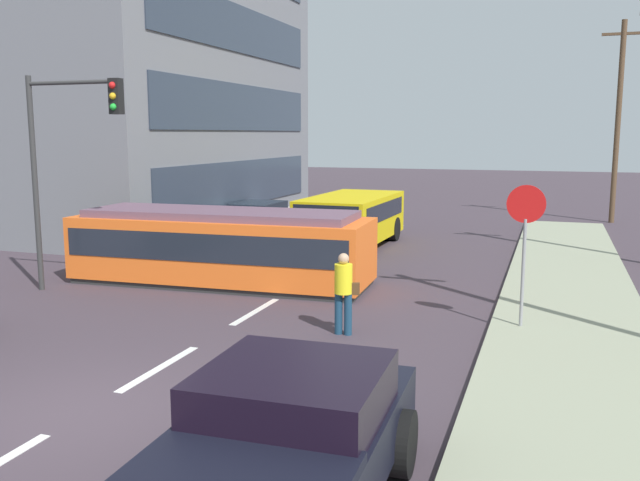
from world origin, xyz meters
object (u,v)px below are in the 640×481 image
city_bus (351,217)px  parked_sedan_far (259,215)px  stop_sign (525,226)px  streetcar_tram (221,246)px  pedestrian_crossing (344,289)px  utility_pole_far (618,119)px  pickup_truck_parked (278,455)px  parked_sedan_mid (189,234)px  traffic_light_mast (66,143)px

city_bus → parked_sedan_far: 5.52m
parked_sedan_far → stop_sign: (11.14, -11.85, 1.57)m
streetcar_tram → stop_sign: bearing=-15.2°
pedestrian_crossing → parked_sedan_far: pedestrian_crossing is taller
streetcar_tram → utility_pole_far: utility_pole_far is taller
parked_sedan_far → stop_sign: stop_sign is taller
city_bus → parked_sedan_far: bearing=151.0°
streetcar_tram → parked_sedan_far: size_ratio=1.88×
pedestrian_crossing → parked_sedan_far: size_ratio=0.39×
pedestrian_crossing → utility_pole_far: bearing=72.7°
pickup_truck_parked → stop_sign: 8.41m
parked_sedan_mid → traffic_light_mast: traffic_light_mast is taller
parked_sedan_far → stop_sign: size_ratio=1.50×
pickup_truck_parked → utility_pole_far: bearing=79.5°
streetcar_tram → city_bus: bearing=77.3°
streetcar_tram → parked_sedan_mid: bearing=129.7°
pedestrian_crossing → stop_sign: stop_sign is taller
pedestrian_crossing → stop_sign: 3.84m
city_bus → traffic_light_mast: (-4.63, -9.28, 2.74)m
streetcar_tram → pedestrian_crossing: bearing=-37.4°
pedestrian_crossing → utility_pole_far: utility_pole_far is taller
pedestrian_crossing → parked_sedan_mid: size_ratio=0.39×
stop_sign → parked_sedan_mid: bearing=151.4°
pedestrian_crossing → streetcar_tram: bearing=142.6°
stop_sign → utility_pole_far: utility_pole_far is taller
city_bus → utility_pole_far: 14.33m
parked_sedan_far → traffic_light_mast: (0.18, -11.95, 3.16)m
parked_sedan_mid → utility_pole_far: size_ratio=0.48×
utility_pole_far → streetcar_tram: bearing=-122.5°
pickup_truck_parked → pedestrian_crossing: bearing=101.5°
city_bus → streetcar_tram: bearing=-102.7°
streetcar_tram → city_bus: 7.22m
city_bus → parked_sedan_mid: bearing=-147.7°
stop_sign → traffic_light_mast: 11.07m
city_bus → traffic_light_mast: bearing=-116.5°
pedestrian_crossing → stop_sign: bearing=21.2°
parked_sedan_mid → parked_sedan_far: size_ratio=0.99×
pedestrian_crossing → pickup_truck_parked: 6.87m
parked_sedan_far → stop_sign: 16.34m
pickup_truck_parked → parked_sedan_far: size_ratio=1.17×
stop_sign → streetcar_tram: bearing=164.8°
parked_sedan_mid → city_bus: bearing=32.3°
utility_pole_far → parked_sedan_far: bearing=-152.0°
parked_sedan_mid → utility_pole_far: bearing=43.0°
streetcar_tram → parked_sedan_mid: (-3.29, 3.96, -0.41)m
city_bus → pedestrian_crossing: 10.90m
stop_sign → utility_pole_far: bearing=81.0°
pickup_truck_parked → stop_sign: stop_sign is taller
streetcar_tram → utility_pole_far: 20.75m
traffic_light_mast → parked_sedan_mid: bearing=92.3°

